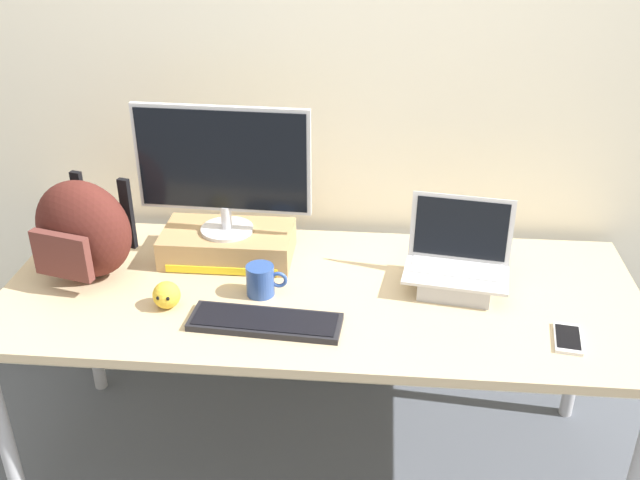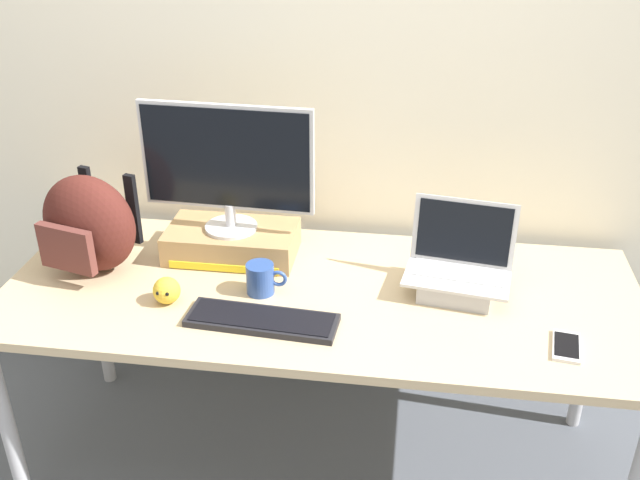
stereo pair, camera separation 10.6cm
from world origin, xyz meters
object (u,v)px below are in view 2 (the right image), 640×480
Objects in this scene: external_keyboard at (262,320)px; messenger_backpack at (89,224)px; coffee_mug at (261,279)px; plush_toy at (167,290)px; cell_phone at (566,346)px; toner_box_yellow at (232,242)px; desktop_monitor at (227,165)px; open_laptop at (458,275)px.

messenger_backpack is at bearing 162.84° from external_keyboard.
plush_toy is at bearing -160.56° from coffee_mug.
plush_toy is at bearing 171.20° from external_keyboard.
cell_phone is at bearing -3.31° from plush_toy.
coffee_mug is (0.15, -0.22, -0.00)m from toner_box_yellow.
plush_toy is (-0.12, -0.32, -0.29)m from desktop_monitor.
external_keyboard is 3.51× the size of coffee_mug.
desktop_monitor is 0.39m from coffee_mug.
external_keyboard is at bearing -12.70° from plush_toy.
cell_phone is at bearing 4.03° from external_keyboard.
coffee_mug is (-0.04, 0.17, 0.04)m from external_keyboard.
open_laptop reaches higher than plush_toy.
messenger_backpack is at bearing 179.49° from cell_phone.
desktop_monitor is (-0.00, -0.00, 0.28)m from toner_box_yellow.
open_laptop is 4.14× the size of plush_toy.
toner_box_yellow is 1.13m from cell_phone.
coffee_mug is (0.58, -0.07, -0.11)m from messenger_backpack.
desktop_monitor is at bearing 179.06° from open_laptop.
external_keyboard is at bearing -171.35° from cell_phone.
desktop_monitor is 1.17m from cell_phone.
messenger_backpack reaches higher than plush_toy.
open_laptop is (0.76, -0.13, 0.01)m from toner_box_yellow.
coffee_mug reaches higher than external_keyboard.
cell_phone is (1.06, -0.39, -0.04)m from toner_box_yellow.
cell_phone is at bearing -10.32° from coffee_mug.
plush_toy is (-0.12, -0.32, -0.01)m from toner_box_yellow.
toner_box_yellow is 1.25× the size of open_laptop.
toner_box_yellow is 0.34m from plush_toy.
cell_phone is 1.83× the size of plush_toy.
messenger_backpack reaches higher than external_keyboard.
plush_toy is at bearing -14.26° from messenger_backpack.
messenger_backpack is 0.37m from plush_toy.
plush_toy is (-0.88, -0.19, -0.01)m from open_laptop.
toner_box_yellow reaches higher than plush_toy.
messenger_backpack is (-1.19, -0.03, 0.11)m from open_laptop.
plush_toy reaches higher than cell_phone.
coffee_mug is 1.53× the size of plush_toy.
coffee_mug is at bearing -162.48° from open_laptop.
toner_box_yellow is at bearing 178.97° from open_laptop.
cell_phone is (0.91, -0.17, -0.04)m from coffee_mug.
toner_box_yellow is at bearing 68.74° from plush_toy.
messenger_backpack is 0.60m from coffee_mug.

